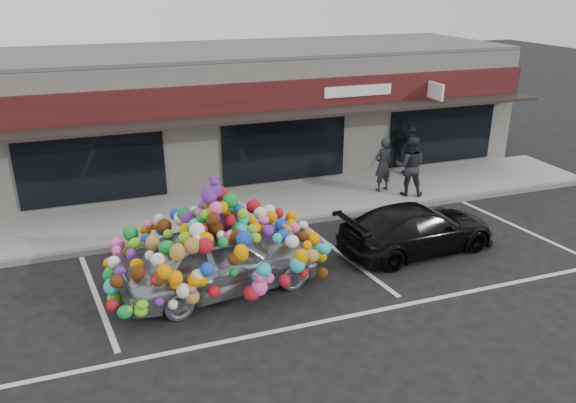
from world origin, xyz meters
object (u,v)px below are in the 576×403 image
object	(u,v)px
toy_car	(219,252)
pedestrian_b	(410,166)
pedestrian_c	(410,150)
black_sedan	(417,229)
pedestrian_a	(383,165)

from	to	relation	value
toy_car	pedestrian_b	distance (m)	7.76
pedestrian_c	black_sedan	bearing A→B (deg)	-11.75
toy_car	black_sedan	xyz separation A→B (m)	(5.19, 0.24, -0.32)
toy_car	pedestrian_c	distance (m)	9.57
pedestrian_a	pedestrian_c	world-z (taller)	pedestrian_c
black_sedan	pedestrian_c	world-z (taller)	pedestrian_c
toy_car	pedestrian_c	world-z (taller)	toy_car
pedestrian_b	pedestrian_c	size ratio (longest dim) A/B	1.08
black_sedan	toy_car	bearing A→B (deg)	88.07
toy_car	pedestrian_a	bearing A→B (deg)	-64.25
pedestrian_b	black_sedan	bearing A→B (deg)	90.04
pedestrian_a	pedestrian_b	bearing A→B (deg)	121.85
toy_car	pedestrian_b	size ratio (longest dim) A/B	2.60
toy_car	pedestrian_c	bearing A→B (deg)	-64.01
black_sedan	pedestrian_c	bearing A→B (deg)	-33.28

